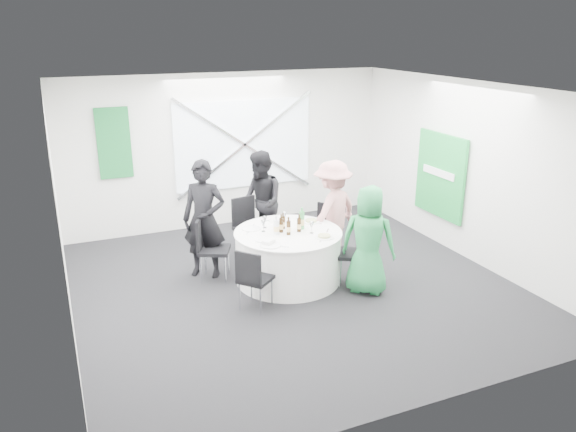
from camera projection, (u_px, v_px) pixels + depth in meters
name	position (u px, v px, depth m)	size (l,w,h in m)	color
floor	(293.00, 285.00, 8.13)	(6.00, 6.00, 0.00)	black
ceiling	(294.00, 89.00, 7.23)	(6.00, 6.00, 0.00)	white
wall_back	(228.00, 150.00, 10.29)	(6.00, 6.00, 0.00)	silver
wall_front	(427.00, 279.00, 5.07)	(6.00, 6.00, 0.00)	silver
wall_left	(59.00, 221.00, 6.56)	(6.00, 6.00, 0.00)	silver
wall_right	(468.00, 171.00, 8.80)	(6.00, 6.00, 0.00)	silver
window_panel	(244.00, 144.00, 10.34)	(2.60, 0.03, 1.60)	silver
window_brace_a	(245.00, 145.00, 10.30)	(0.05, 0.05, 3.16)	silver
window_brace_b	(245.00, 145.00, 10.30)	(0.05, 0.05, 3.16)	silver
green_banner	(114.00, 143.00, 9.40)	(0.55, 0.04, 1.20)	#166E2E
green_sign	(440.00, 175.00, 9.36)	(0.05, 1.20, 1.40)	green
banquet_table	(288.00, 256.00, 8.18)	(1.56, 1.56, 0.76)	white
chair_back	(247.00, 222.00, 9.05)	(0.51, 0.52, 0.96)	black
chair_back_left	(208.00, 244.00, 8.16)	(0.58, 0.57, 0.95)	black
chair_back_right	(324.00, 226.00, 9.12)	(0.53, 0.53, 0.83)	black
chair_front_right	(360.00, 248.00, 8.00)	(0.60, 0.59, 0.95)	black
chair_front_left	(252.00, 276.00, 7.26)	(0.55, 0.55, 0.86)	black
person_man_back_left	(204.00, 219.00, 8.21)	(0.64, 0.42, 1.76)	black
person_man_back	(261.00, 202.00, 9.12)	(0.82, 0.45, 1.69)	black
person_woman_pink	(332.00, 212.00, 8.77)	(1.05, 0.49, 1.63)	#D08887
person_woman_green	(368.00, 240.00, 7.71)	(0.75, 0.49, 1.54)	#258B49
plate_back	(277.00, 220.00, 8.50)	(0.26, 0.26, 0.01)	white
plate_back_left	(251.00, 229.00, 8.17)	(0.27, 0.27, 0.01)	white
plate_back_right	(311.00, 221.00, 8.45)	(0.26, 0.26, 0.04)	white
plate_front_right	(324.00, 237.00, 7.83)	(0.27, 0.27, 0.04)	white
plate_front_left	(270.00, 245.00, 7.55)	(0.28, 0.28, 0.01)	white
napkin	(269.00, 241.00, 7.59)	(0.17, 0.12, 0.05)	white
beer_bottle_a	(281.00, 225.00, 8.01)	(0.06, 0.06, 0.27)	#331D09
beer_bottle_b	(283.00, 223.00, 8.16)	(0.06, 0.06, 0.24)	#331D09
beer_bottle_c	(299.00, 225.00, 8.04)	(0.06, 0.06, 0.26)	#331D09
beer_bottle_d	(289.00, 228.00, 7.92)	(0.06, 0.06, 0.27)	#331D09
green_water_bottle	(302.00, 220.00, 8.14)	(0.08, 0.08, 0.32)	green
clear_water_bottle	(276.00, 227.00, 7.93)	(0.08, 0.08, 0.28)	silver
wine_glass_a	(263.00, 223.00, 8.04)	(0.07, 0.07, 0.17)	white
wine_glass_b	(312.00, 225.00, 7.97)	(0.07, 0.07, 0.17)	white
wine_glass_c	(284.00, 215.00, 8.38)	(0.07, 0.07, 0.17)	white
wine_glass_d	(265.00, 220.00, 8.18)	(0.07, 0.07, 0.17)	white
fork_a	(260.00, 243.00, 7.65)	(0.01, 0.15, 0.01)	silver
knife_a	(283.00, 246.00, 7.52)	(0.01, 0.15, 0.01)	silver
fork_b	(253.00, 226.00, 8.29)	(0.01, 0.15, 0.01)	silver
knife_b	(248.00, 233.00, 8.02)	(0.01, 0.15, 0.01)	silver
fork_c	(321.00, 240.00, 7.73)	(0.01, 0.15, 0.01)	silver
knife_c	(328.00, 231.00, 8.10)	(0.01, 0.15, 0.01)	silver
fork_d	(286.00, 219.00, 8.60)	(0.01, 0.15, 0.01)	silver
knife_d	(266.00, 221.00, 8.50)	(0.01, 0.15, 0.01)	silver
fork_e	(317.00, 223.00, 8.41)	(0.01, 0.15, 0.01)	silver
knife_e	(300.00, 219.00, 8.58)	(0.01, 0.15, 0.01)	silver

